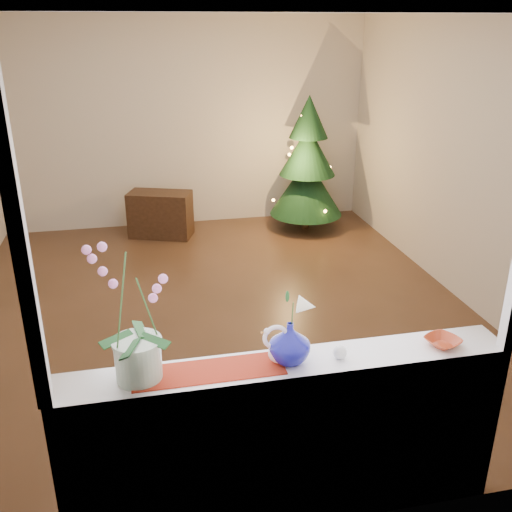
{
  "coord_description": "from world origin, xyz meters",
  "views": [
    {
      "loc": [
        -0.64,
        -4.59,
        2.4
      ],
      "look_at": [
        0.05,
        -1.4,
        1.07
      ],
      "focal_mm": 40.0,
      "sensor_mm": 36.0,
      "label": 1
    }
  ],
  "objects_px": {
    "blue_vase": "(290,340)",
    "side_table": "(161,214)",
    "xmas_tree": "(307,164)",
    "orchid_pot": "(134,314)",
    "paperweight": "(340,352)",
    "swan": "(285,344)",
    "amber_dish": "(443,342)"
  },
  "relations": [
    {
      "from": "paperweight",
      "to": "side_table",
      "type": "bearing_deg",
      "value": 98.11
    },
    {
      "from": "paperweight",
      "to": "amber_dish",
      "type": "height_order",
      "value": "paperweight"
    },
    {
      "from": "blue_vase",
      "to": "side_table",
      "type": "distance_m",
      "value": 4.48
    },
    {
      "from": "blue_vase",
      "to": "amber_dish",
      "type": "relative_size",
      "value": 1.68
    },
    {
      "from": "orchid_pot",
      "to": "paperweight",
      "type": "xyz_separation_m",
      "value": [
        0.94,
        -0.03,
        -0.3
      ]
    },
    {
      "from": "amber_dish",
      "to": "paperweight",
      "type": "bearing_deg",
      "value": -179.54
    },
    {
      "from": "orchid_pot",
      "to": "side_table",
      "type": "bearing_deg",
      "value": 86.0
    },
    {
      "from": "orchid_pot",
      "to": "blue_vase",
      "type": "relative_size",
      "value": 2.79
    },
    {
      "from": "blue_vase",
      "to": "side_table",
      "type": "height_order",
      "value": "blue_vase"
    },
    {
      "from": "orchid_pot",
      "to": "amber_dish",
      "type": "xyz_separation_m",
      "value": [
        1.48,
        -0.03,
        -0.31
      ]
    },
    {
      "from": "swan",
      "to": "xmas_tree",
      "type": "distance_m",
      "value": 4.55
    },
    {
      "from": "paperweight",
      "to": "xmas_tree",
      "type": "relative_size",
      "value": 0.04
    },
    {
      "from": "blue_vase",
      "to": "xmas_tree",
      "type": "height_order",
      "value": "xmas_tree"
    },
    {
      "from": "paperweight",
      "to": "orchid_pot",
      "type": "bearing_deg",
      "value": 177.89
    },
    {
      "from": "swan",
      "to": "xmas_tree",
      "type": "relative_size",
      "value": 0.14
    },
    {
      "from": "blue_vase",
      "to": "paperweight",
      "type": "bearing_deg",
      "value": -6.12
    },
    {
      "from": "xmas_tree",
      "to": "blue_vase",
      "type": "bearing_deg",
      "value": -108.06
    },
    {
      "from": "blue_vase",
      "to": "orchid_pot",
      "type": "bearing_deg",
      "value": 179.3
    },
    {
      "from": "paperweight",
      "to": "side_table",
      "type": "height_order",
      "value": "paperweight"
    },
    {
      "from": "swan",
      "to": "amber_dish",
      "type": "xyz_separation_m",
      "value": [
        0.8,
        -0.02,
        -0.08
      ]
    },
    {
      "from": "swan",
      "to": "blue_vase",
      "type": "height_order",
      "value": "blue_vase"
    },
    {
      "from": "amber_dish",
      "to": "side_table",
      "type": "relative_size",
      "value": 0.19
    },
    {
      "from": "orchid_pot",
      "to": "paperweight",
      "type": "relative_size",
      "value": 9.91
    },
    {
      "from": "blue_vase",
      "to": "amber_dish",
      "type": "xyz_separation_m",
      "value": [
        0.78,
        -0.02,
        -0.1
      ]
    },
    {
      "from": "blue_vase",
      "to": "xmas_tree",
      "type": "relative_size",
      "value": 0.14
    },
    {
      "from": "orchid_pot",
      "to": "swan",
      "type": "xyz_separation_m",
      "value": [
        0.67,
        -0.01,
        -0.23
      ]
    },
    {
      "from": "blue_vase",
      "to": "xmas_tree",
      "type": "xyz_separation_m",
      "value": [
        1.41,
        4.32,
        -0.22
      ]
    },
    {
      "from": "amber_dish",
      "to": "side_table",
      "type": "distance_m",
      "value": 4.62
    },
    {
      "from": "swan",
      "to": "paperweight",
      "type": "distance_m",
      "value": 0.27
    },
    {
      "from": "swan",
      "to": "paperweight",
      "type": "bearing_deg",
      "value": 6.52
    },
    {
      "from": "xmas_tree",
      "to": "side_table",
      "type": "bearing_deg",
      "value": 177.28
    },
    {
      "from": "blue_vase",
      "to": "side_table",
      "type": "xyz_separation_m",
      "value": [
        -0.39,
        4.4,
        -0.76
      ]
    }
  ]
}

